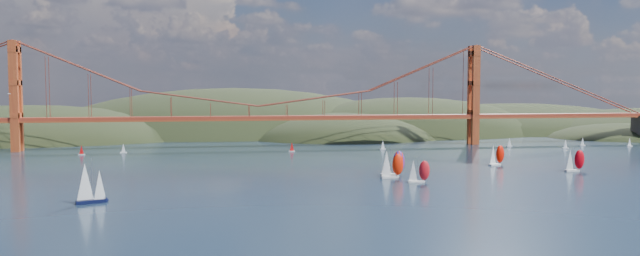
% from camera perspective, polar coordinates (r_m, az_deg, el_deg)
% --- Properties ---
extents(ground, '(1200.00, 1200.00, 0.00)m').
position_cam_1_polar(ground, '(154.70, -1.10, -8.32)').
color(ground, black).
rests_on(ground, ground).
extents(headlands, '(725.00, 225.00, 96.00)m').
position_cam_1_polar(headlands, '(435.43, -0.56, -2.07)').
color(headlands, black).
rests_on(headlands, ground).
extents(bridge, '(552.00, 12.00, 55.00)m').
position_cam_1_polar(bridge, '(330.23, -5.96, 3.78)').
color(bridge, maroon).
rests_on(bridge, ground).
extents(sloop_navy, '(8.56, 6.28, 12.56)m').
position_cam_1_polar(sloop_navy, '(185.10, -20.34, -4.79)').
color(sloop_navy, black).
rests_on(sloop_navy, ground).
extents(racer_0, '(8.52, 3.91, 9.64)m').
position_cam_1_polar(racer_0, '(222.59, 6.59, -3.40)').
color(racer_0, silver).
rests_on(racer_0, ground).
extents(racer_1, '(7.47, 3.12, 8.53)m').
position_cam_1_polar(racer_1, '(212.93, 9.00, -3.90)').
color(racer_1, white).
rests_on(racer_1, ground).
extents(racer_2, '(8.27, 3.79, 9.35)m').
position_cam_1_polar(racer_2, '(256.80, 22.25, -2.73)').
color(racer_2, silver).
rests_on(racer_2, ground).
extents(racer_3, '(8.28, 5.70, 9.27)m').
position_cam_1_polar(racer_3, '(266.22, 15.83, -2.37)').
color(racer_3, silver).
rests_on(racer_3, ground).
extents(racer_rwb, '(8.87, 3.60, 10.22)m').
position_cam_1_polar(racer_rwb, '(228.64, 6.64, -3.14)').
color(racer_rwb, silver).
rests_on(racer_rwb, ground).
extents(distant_boat_2, '(3.00, 2.00, 4.70)m').
position_cam_1_polar(distant_boat_2, '(315.45, -20.97, -1.88)').
color(distant_boat_2, silver).
rests_on(distant_boat_2, ground).
extents(distant_boat_3, '(3.00, 2.00, 4.70)m').
position_cam_1_polar(distant_boat_3, '(317.87, -17.54, -1.76)').
color(distant_boat_3, silver).
rests_on(distant_boat_3, ground).
extents(distant_boat_4, '(3.00, 2.00, 4.70)m').
position_cam_1_polar(distant_boat_4, '(350.27, 16.93, -1.25)').
color(distant_boat_4, silver).
rests_on(distant_boat_4, ground).
extents(distant_boat_5, '(3.00, 2.00, 4.70)m').
position_cam_1_polar(distant_boat_5, '(349.17, 21.53, -1.36)').
color(distant_boat_5, silver).
rests_on(distant_boat_5, ground).
extents(distant_boat_6, '(3.00, 2.00, 4.70)m').
position_cam_1_polar(distant_boat_6, '(367.72, 22.88, -1.15)').
color(distant_boat_6, silver).
rests_on(distant_boat_6, ground).
extents(distant_boat_7, '(3.00, 2.00, 4.70)m').
position_cam_1_polar(distant_boat_7, '(375.17, 26.45, -1.15)').
color(distant_boat_7, silver).
rests_on(distant_boat_7, ground).
extents(distant_boat_8, '(3.00, 2.00, 4.70)m').
position_cam_1_polar(distant_boat_8, '(320.65, 5.77, -1.56)').
color(distant_boat_8, silver).
rests_on(distant_boat_8, ground).
extents(distant_boat_9, '(3.00, 2.00, 4.70)m').
position_cam_1_polar(distant_boat_9, '(309.44, -2.59, -1.74)').
color(distant_boat_9, silver).
rests_on(distant_boat_9, ground).
extents(gull, '(0.90, 0.25, 0.17)m').
position_cam_1_polar(gull, '(184.70, -26.55, 2.82)').
color(gull, white).
rests_on(gull, ground).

